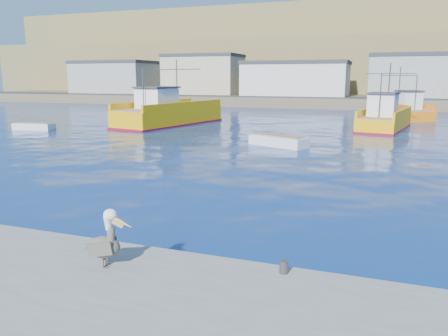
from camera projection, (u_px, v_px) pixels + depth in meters
name	position (u px, v px, depth m)	size (l,w,h in m)	color
ground	(215.00, 231.00, 14.27)	(260.00, 260.00, 0.00)	navy
dock_bollards	(188.00, 253.00, 10.80)	(36.20, 0.20, 0.30)	#4C4C4C
far_shore	(365.00, 61.00, 113.01)	(200.00, 81.00, 24.00)	brown
trawler_yellow_a	(168.00, 114.00, 45.81)	(7.26, 14.13, 6.79)	#F7A708
trawler_yellow_b	(384.00, 119.00, 41.52)	(5.19, 10.39, 6.34)	#F7A708
boat_orange	(403.00, 110.00, 52.14)	(7.15, 9.26, 6.14)	orange
skiff_left	(34.00, 127.00, 41.51)	(3.95, 1.85, 0.83)	silver
skiff_mid	(278.00, 142.00, 31.76)	(4.64, 3.18, 0.95)	silver
pelican	(105.00, 242.00, 10.27)	(1.15, 0.66, 1.43)	#595451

